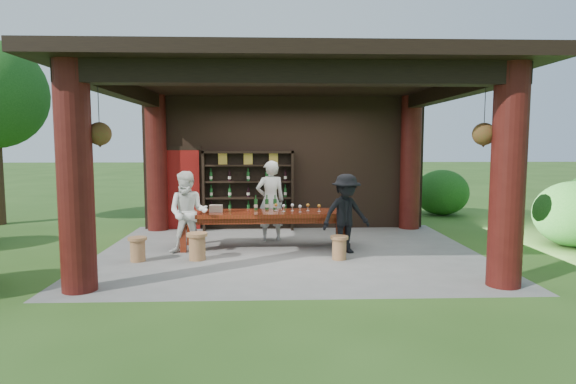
{
  "coord_description": "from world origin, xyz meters",
  "views": [
    {
      "loc": [
        -0.36,
        -9.36,
        2.15
      ],
      "look_at": [
        0.0,
        0.4,
        1.15
      ],
      "focal_mm": 30.0,
      "sensor_mm": 36.0,
      "label": 1
    }
  ],
  "objects_px": {
    "host": "(270,201)",
    "guest_woman": "(188,213)",
    "wine_shelf": "(248,190)",
    "tasting_table": "(264,217)",
    "stool_near_left": "(197,246)",
    "stool_near_right": "(339,247)",
    "guest_man": "(346,214)",
    "napkin_basket": "(216,208)",
    "stool_far_left": "(138,249)"
  },
  "relations": [
    {
      "from": "wine_shelf",
      "to": "stool_near_left",
      "type": "height_order",
      "value": "wine_shelf"
    },
    {
      "from": "stool_near_left",
      "to": "guest_man",
      "type": "height_order",
      "value": "guest_man"
    },
    {
      "from": "tasting_table",
      "to": "host",
      "type": "relative_size",
      "value": 1.96
    },
    {
      "from": "wine_shelf",
      "to": "stool_far_left",
      "type": "height_order",
      "value": "wine_shelf"
    },
    {
      "from": "wine_shelf",
      "to": "guest_man",
      "type": "xyz_separation_m",
      "value": [
        2.01,
        -2.6,
        -0.21
      ]
    },
    {
      "from": "napkin_basket",
      "to": "guest_woman",
      "type": "bearing_deg",
      "value": -135.02
    },
    {
      "from": "stool_near_left",
      "to": "stool_near_right",
      "type": "bearing_deg",
      "value": -1.4
    },
    {
      "from": "guest_woman",
      "to": "guest_man",
      "type": "xyz_separation_m",
      "value": [
        3.06,
        -0.06,
        -0.03
      ]
    },
    {
      "from": "wine_shelf",
      "to": "stool_near_right",
      "type": "height_order",
      "value": "wine_shelf"
    },
    {
      "from": "stool_near_left",
      "to": "napkin_basket",
      "type": "height_order",
      "value": "napkin_basket"
    },
    {
      "from": "wine_shelf",
      "to": "stool_near_right",
      "type": "relative_size",
      "value": 5.08
    },
    {
      "from": "tasting_table",
      "to": "host",
      "type": "xyz_separation_m",
      "value": [
        0.13,
        0.72,
        0.25
      ]
    },
    {
      "from": "wine_shelf",
      "to": "tasting_table",
      "type": "height_order",
      "value": "wine_shelf"
    },
    {
      "from": "wine_shelf",
      "to": "tasting_table",
      "type": "distance_m",
      "value": 2.11
    },
    {
      "from": "host",
      "to": "stool_near_right",
      "type": "bearing_deg",
      "value": 110.92
    },
    {
      "from": "tasting_table",
      "to": "stool_near_right",
      "type": "xyz_separation_m",
      "value": [
        1.4,
        -1.08,
        -0.4
      ]
    },
    {
      "from": "stool_near_left",
      "to": "guest_man",
      "type": "distance_m",
      "value": 2.9
    },
    {
      "from": "napkin_basket",
      "to": "stool_far_left",
      "type": "bearing_deg",
      "value": -140.92
    },
    {
      "from": "guest_woman",
      "to": "wine_shelf",
      "type": "bearing_deg",
      "value": 71.84
    },
    {
      "from": "wine_shelf",
      "to": "stool_far_left",
      "type": "relative_size",
      "value": 5.0
    },
    {
      "from": "guest_woman",
      "to": "stool_near_left",
      "type": "bearing_deg",
      "value": -60.57
    },
    {
      "from": "tasting_table",
      "to": "host",
      "type": "height_order",
      "value": "host"
    },
    {
      "from": "tasting_table",
      "to": "guest_man",
      "type": "relative_size",
      "value": 2.22
    },
    {
      "from": "wine_shelf",
      "to": "napkin_basket",
      "type": "distance_m",
      "value": 2.14
    },
    {
      "from": "stool_far_left",
      "to": "napkin_basket",
      "type": "relative_size",
      "value": 1.71
    },
    {
      "from": "guest_woman",
      "to": "napkin_basket",
      "type": "bearing_deg",
      "value": 49.23
    },
    {
      "from": "guest_man",
      "to": "tasting_table",
      "type": "bearing_deg",
      "value": 140.56
    },
    {
      "from": "stool_near_right",
      "to": "guest_man",
      "type": "bearing_deg",
      "value": 69.05
    },
    {
      "from": "stool_near_right",
      "to": "host",
      "type": "bearing_deg",
      "value": 125.12
    },
    {
      "from": "stool_far_left",
      "to": "guest_man",
      "type": "xyz_separation_m",
      "value": [
        3.89,
        0.52,
        0.54
      ]
    },
    {
      "from": "host",
      "to": "tasting_table",
      "type": "bearing_deg",
      "value": 65.79
    },
    {
      "from": "stool_far_left",
      "to": "guest_man",
      "type": "bearing_deg",
      "value": 7.66
    },
    {
      "from": "stool_near_left",
      "to": "tasting_table",
      "type": "bearing_deg",
      "value": 39.7
    },
    {
      "from": "stool_near_left",
      "to": "stool_near_right",
      "type": "distance_m",
      "value": 2.62
    },
    {
      "from": "stool_near_right",
      "to": "host",
      "type": "relative_size",
      "value": 0.25
    },
    {
      "from": "guest_woman",
      "to": "host",
      "type": "bearing_deg",
      "value": 41.88
    },
    {
      "from": "tasting_table",
      "to": "guest_man",
      "type": "bearing_deg",
      "value": -19.38
    },
    {
      "from": "tasting_table",
      "to": "napkin_basket",
      "type": "height_order",
      "value": "napkin_basket"
    },
    {
      "from": "wine_shelf",
      "to": "host",
      "type": "height_order",
      "value": "wine_shelf"
    },
    {
      "from": "tasting_table",
      "to": "stool_near_right",
      "type": "distance_m",
      "value": 1.81
    },
    {
      "from": "stool_near_right",
      "to": "guest_man",
      "type": "relative_size",
      "value": 0.28
    },
    {
      "from": "stool_near_left",
      "to": "stool_far_left",
      "type": "bearing_deg",
      "value": -176.33
    },
    {
      "from": "stool_near_right",
      "to": "guest_man",
      "type": "height_order",
      "value": "guest_man"
    },
    {
      "from": "tasting_table",
      "to": "guest_woman",
      "type": "distance_m",
      "value": 1.56
    },
    {
      "from": "wine_shelf",
      "to": "host",
      "type": "bearing_deg",
      "value": -67.58
    },
    {
      "from": "host",
      "to": "guest_woman",
      "type": "bearing_deg",
      "value": 23.44
    },
    {
      "from": "stool_near_right",
      "to": "guest_woman",
      "type": "bearing_deg",
      "value": 168.6
    },
    {
      "from": "guest_man",
      "to": "stool_far_left",
      "type": "bearing_deg",
      "value": 167.6
    },
    {
      "from": "tasting_table",
      "to": "guest_man",
      "type": "xyz_separation_m",
      "value": [
        1.59,
        -0.56,
        0.14
      ]
    },
    {
      "from": "tasting_table",
      "to": "stool_near_left",
      "type": "distance_m",
      "value": 1.63
    }
  ]
}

